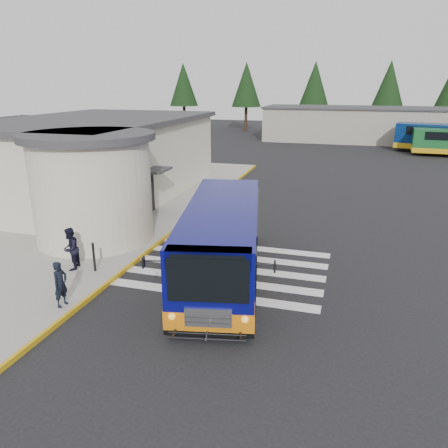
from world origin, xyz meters
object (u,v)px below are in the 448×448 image
(far_bus_a, at_px, (446,137))
(bollard, at_px, (94,257))
(pedestrian_a, at_px, (60,284))
(pedestrian_b, at_px, (70,249))
(transit_bus, at_px, (222,244))

(far_bus_a, bearing_deg, bollard, 166.81)
(pedestrian_a, distance_m, pedestrian_b, 2.98)
(pedestrian_b, xyz_separation_m, far_bus_a, (19.16, 37.23, 0.67))
(pedestrian_a, relative_size, bollard, 1.33)
(bollard, bearing_deg, pedestrian_b, -174.73)
(pedestrian_a, height_order, bollard, pedestrian_a)
(transit_bus, relative_size, pedestrian_a, 6.70)
(transit_bus, bearing_deg, bollard, -178.00)
(pedestrian_b, bearing_deg, bollard, 81.52)
(pedestrian_a, xyz_separation_m, pedestrian_b, (-1.45, 2.60, 0.07))
(pedestrian_b, bearing_deg, transit_bus, 88.72)
(transit_bus, xyz_separation_m, pedestrian_b, (-5.66, -1.25, -0.35))
(transit_bus, relative_size, far_bus_a, 0.99)
(transit_bus, distance_m, pedestrian_b, 5.80)
(bollard, distance_m, far_bus_a, 41.38)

